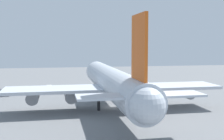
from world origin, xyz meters
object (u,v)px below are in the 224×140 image
at_px(cargo_airplane, 112,83).
at_px(safety_cone_nose, 102,89).
at_px(catering_truck, 3,92).
at_px(maintenance_van, 53,89).

height_order(cargo_airplane, safety_cone_nose, cargo_airplane).
height_order(catering_truck, maintenance_van, maintenance_van).
height_order(maintenance_van, safety_cone_nose, maintenance_van).
distance_m(maintenance_van, safety_cone_nose, 16.57).
bearing_deg(cargo_airplane, safety_cone_nose, -3.89).
bearing_deg(catering_truck, maintenance_van, -78.95).
bearing_deg(catering_truck, cargo_airplane, -126.00).
distance_m(cargo_airplane, maintenance_van, 28.10).
xyz_separation_m(cargo_airplane, catering_truck, (20.91, 28.78, -4.94)).
relative_size(cargo_airplane, safety_cone_nose, 110.61).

